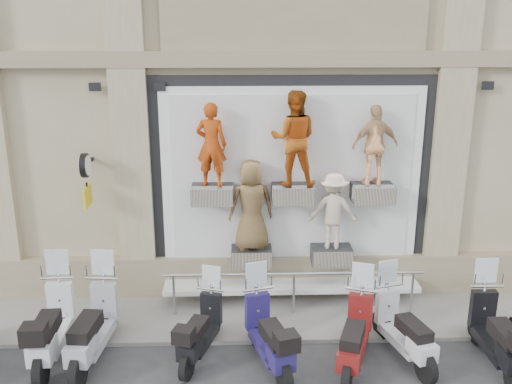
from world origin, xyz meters
TOP-DOWN VIEW (x-y plane):
  - ground at (0.00, 0.00)m, footprint 90.00×90.00m
  - sidewalk at (0.00, 2.10)m, footprint 16.00×2.20m
  - building at (0.00, 7.00)m, footprint 14.00×8.60m
  - shop_vitrine at (0.03, 2.75)m, footprint 5.60×0.83m
  - guard_rail at (0.00, 2.00)m, footprint 5.06×0.10m
  - clock_sign_bracket at (-3.90, 2.47)m, footprint 0.10×0.80m
  - scooter_b at (-4.19, 0.65)m, footprint 0.72×2.15m
  - scooter_c at (-3.49, 0.60)m, footprint 0.82×2.18m
  - scooter_d at (-1.70, 0.64)m, footprint 1.02×1.86m
  - scooter_e at (-0.57, 0.33)m, footprint 1.12×2.07m
  - scooter_f at (0.84, 0.28)m, footprint 1.20×2.05m
  - scooter_g at (1.71, 0.50)m, footprint 1.05×1.99m
  - scooter_h at (3.17, 0.21)m, footprint 0.61×2.05m

SIDE VIEW (x-z plane):
  - ground at x=0.00m, z-range 0.00..0.00m
  - sidewalk at x=0.00m, z-range 0.00..0.08m
  - guard_rail at x=0.00m, z-range 0.00..0.93m
  - scooter_d at x=-1.70m, z-range 0.00..1.45m
  - scooter_g at x=1.71m, z-range 0.00..1.55m
  - scooter_f at x=0.84m, z-range 0.00..1.60m
  - scooter_e at x=-0.57m, z-range 0.00..1.61m
  - scooter_h at x=3.17m, z-range 0.00..1.67m
  - scooter_b at x=-4.19m, z-range 0.00..1.72m
  - scooter_c at x=-3.49m, z-range 0.00..1.73m
  - shop_vitrine at x=0.03m, z-range 0.25..4.55m
  - clock_sign_bracket at x=-3.90m, z-range 2.29..3.31m
  - building at x=0.00m, z-range 0.00..12.00m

